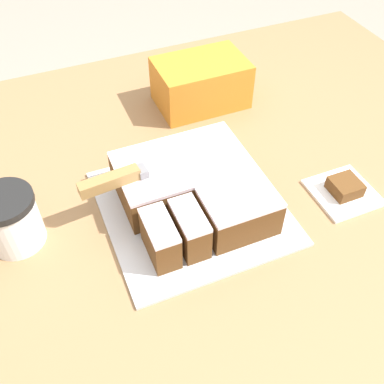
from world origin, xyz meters
TOP-DOWN VIEW (x-y plane):
  - ground_plane at (0.00, 0.00)m, footprint 8.00×8.00m
  - countertop at (0.00, 0.00)m, footprint 1.40×1.10m
  - cake_board at (-0.04, -0.03)m, footprint 0.32×0.32m
  - cake at (-0.04, -0.02)m, footprint 0.24×0.24m
  - knife at (-0.14, 0.01)m, footprint 0.30×0.05m
  - coffee_cup at (-0.35, 0.02)m, footprint 0.10×0.10m
  - paper_napkin at (0.24, -0.10)m, footprint 0.11×0.11m
  - brownie at (0.24, -0.10)m, footprint 0.05×0.05m
  - storage_box at (0.11, 0.27)m, footprint 0.20×0.13m

SIDE VIEW (x-z plane):
  - ground_plane at x=0.00m, z-range 0.00..0.00m
  - countertop at x=0.00m, z-range 0.00..0.92m
  - cake_board at x=-0.04m, z-range 0.92..0.93m
  - paper_napkin at x=0.24m, z-range 0.92..0.93m
  - brownie at x=0.24m, z-range 0.93..0.95m
  - cake at x=-0.04m, z-range 0.93..1.00m
  - coffee_cup at x=-0.35m, z-range 0.92..1.03m
  - storage_box at x=0.11m, z-range 0.92..1.03m
  - knife at x=-0.14m, z-range 1.00..1.02m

